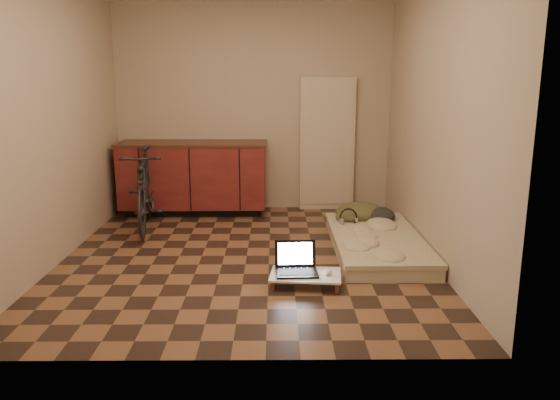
{
  "coord_description": "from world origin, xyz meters",
  "views": [
    {
      "loc": [
        0.28,
        -5.07,
        1.72
      ],
      "look_at": [
        0.33,
        0.04,
        0.55
      ],
      "focal_mm": 35.0,
      "sensor_mm": 36.0,
      "label": 1
    }
  ],
  "objects_px": {
    "bicycle": "(145,185)",
    "lap_desk": "(306,275)",
    "laptop": "(296,266)",
    "futon": "(377,242)"
  },
  "relations": [
    {
      "from": "bicycle",
      "to": "laptop",
      "type": "relative_size",
      "value": 4.33
    },
    {
      "from": "futon",
      "to": "laptop",
      "type": "relative_size",
      "value": 4.98
    },
    {
      "from": "bicycle",
      "to": "laptop",
      "type": "bearing_deg",
      "value": -54.09
    },
    {
      "from": "bicycle",
      "to": "lap_desk",
      "type": "xyz_separation_m",
      "value": [
        1.73,
        -1.76,
        -0.43
      ]
    },
    {
      "from": "bicycle",
      "to": "lap_desk",
      "type": "relative_size",
      "value": 2.54
    },
    {
      "from": "lap_desk",
      "to": "laptop",
      "type": "distance_m",
      "value": 0.11
    },
    {
      "from": "bicycle",
      "to": "futon",
      "type": "relative_size",
      "value": 0.87
    },
    {
      "from": "laptop",
      "to": "bicycle",
      "type": "bearing_deg",
      "value": 131.27
    },
    {
      "from": "futon",
      "to": "laptop",
      "type": "xyz_separation_m",
      "value": [
        -0.84,
        -0.88,
        0.07
      ]
    },
    {
      "from": "lap_desk",
      "to": "laptop",
      "type": "xyz_separation_m",
      "value": [
        -0.08,
        0.05,
        0.06
      ]
    }
  ]
}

